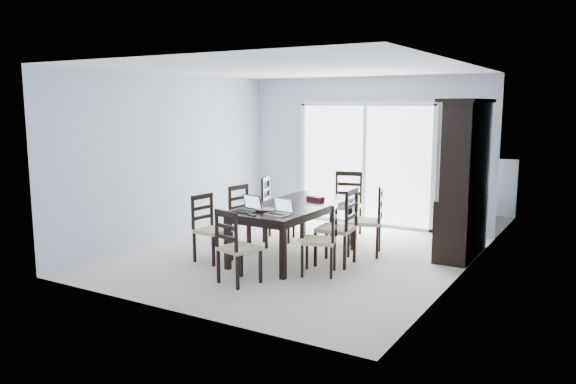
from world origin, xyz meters
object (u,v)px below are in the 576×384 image
at_px(china_hutch, 464,181).
at_px(chair_end_far, 347,197).
at_px(cell_phone, 252,215).
at_px(hot_tub, 364,186).
at_px(laptop_silver, 278,211).
at_px(chair_left_mid, 244,210).
at_px(game_box, 315,199).
at_px(chair_left_near, 208,221).
at_px(dining_table, 294,209).
at_px(chair_left_far, 273,201).
at_px(chair_right_mid, 343,219).
at_px(chair_end_near, 233,239).
at_px(laptop_dark, 246,208).
at_px(chair_right_far, 372,212).
at_px(chair_right_near, 326,231).

distance_m(china_hutch, chair_end_far, 2.03).
xyz_separation_m(cell_phone, hot_tub, (-0.48, 4.66, -0.25)).
relative_size(laptop_silver, cell_phone, 2.63).
bearing_deg(chair_left_mid, game_box, 118.05).
bearing_deg(chair_left_near, laptop_silver, 95.02).
distance_m(dining_table, chair_left_mid, 0.87).
bearing_deg(china_hutch, chair_left_far, -168.34).
bearing_deg(chair_left_far, chair_right_mid, 45.78).
height_order(china_hutch, chair_end_near, china_hutch).
height_order(chair_left_mid, laptop_dark, chair_left_mid).
bearing_deg(chair_right_far, chair_end_far, 22.95).
height_order(chair_left_mid, chair_right_far, chair_right_far).
relative_size(china_hutch, chair_left_far, 1.89).
distance_m(dining_table, laptop_dark, 0.88).
height_order(chair_right_mid, cell_phone, chair_right_mid).
xyz_separation_m(chair_right_near, game_box, (-0.64, 0.92, 0.22)).
bearing_deg(china_hutch, dining_table, -148.29).
height_order(chair_end_far, game_box, chair_end_far).
relative_size(chair_right_mid, chair_end_near, 1.14).
bearing_deg(dining_table, chair_left_far, 139.35).
bearing_deg(chair_left_far, cell_phone, 5.28).
xyz_separation_m(chair_left_mid, game_box, (1.00, 0.37, 0.21)).
relative_size(chair_left_near, laptop_dark, 3.11).
distance_m(chair_right_near, chair_right_mid, 0.49).
distance_m(chair_left_mid, hot_tub, 3.68).
relative_size(chair_end_far, hot_tub, 0.51).
bearing_deg(chair_right_far, cell_phone, 132.34).
distance_m(chair_right_near, laptop_dark, 1.09).
relative_size(chair_left_near, cell_phone, 8.67).
height_order(chair_left_far, laptop_silver, chair_left_far).
bearing_deg(chair_left_mid, chair_left_near, 4.58).
height_order(chair_left_mid, chair_right_near, chair_left_mid).
bearing_deg(chair_right_mid, chair_end_near, 145.51).
height_order(laptop_silver, hot_tub, hot_tub).
xyz_separation_m(china_hutch, cell_phone, (-2.06, -2.25, -0.31)).
relative_size(dining_table, laptop_silver, 6.89).
bearing_deg(hot_tub, laptop_dark, -86.58).
distance_m(chair_left_near, hot_tub, 4.47).
bearing_deg(laptop_silver, chair_end_near, -99.27).
relative_size(chair_left_near, laptop_silver, 3.30).
bearing_deg(game_box, laptop_silver, -85.60).
xyz_separation_m(dining_table, chair_left_mid, (-0.86, -0.00, -0.10)).
distance_m(chair_left_near, laptop_dark, 0.71).
height_order(chair_left_mid, laptop_silver, chair_left_mid).
distance_m(chair_right_mid, laptop_dark, 1.29).
relative_size(dining_table, chair_left_far, 1.89).
height_order(dining_table, chair_left_mid, chair_left_mid).
xyz_separation_m(chair_left_far, game_box, (0.92, -0.30, 0.17)).
bearing_deg(hot_tub, laptop_silver, -80.63).
height_order(chair_left_far, chair_right_mid, chair_right_mid).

